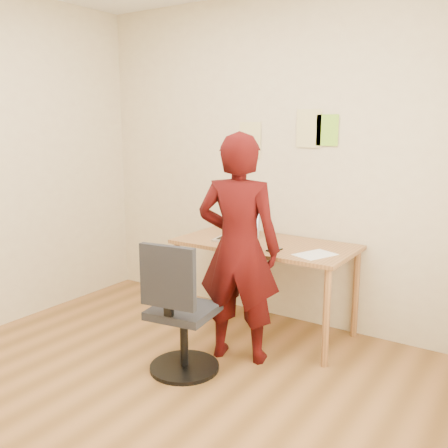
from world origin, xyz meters
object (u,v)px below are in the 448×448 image
Objects in this scene: desk at (265,253)px; laptop at (238,233)px; office_chair at (179,318)px; phone at (274,250)px; person at (239,249)px.

laptop is (-0.24, -0.02, 0.14)m from desk.
laptop reaches higher than office_chair.
office_chair is (0.11, -0.91, -0.40)m from laptop.
office_chair reaches higher than phone.
desk is 1.52× the size of office_chair.
phone is 0.08× the size of person.
office_chair is at bearing -103.00° from phone.
desk is at bearing 144.00° from phone.
laptop is 0.23× the size of person.
laptop reaches higher than phone.
laptop is at bearing -73.28° from person.
person reaches higher than office_chair.
person reaches higher than laptop.
person is (0.07, -0.51, 0.15)m from desk.
phone is at bearing -30.89° from laptop.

